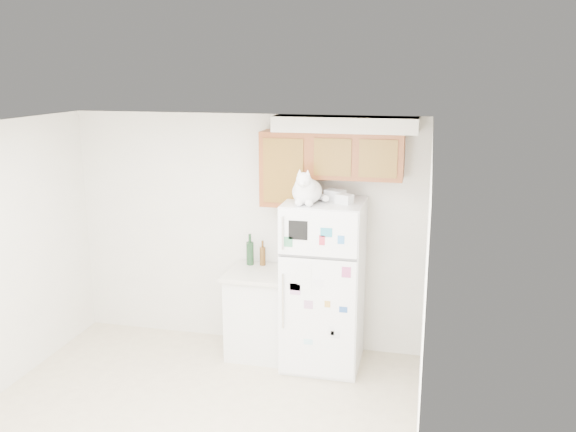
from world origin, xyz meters
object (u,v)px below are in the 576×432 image
(base_counter, at_px, (259,312))
(bottle_amber, at_px, (263,253))
(storage_box_back, at_px, (335,195))
(cat, at_px, (307,190))
(storage_box_front, at_px, (344,199))
(bottle_green, at_px, (250,249))
(refrigerator, at_px, (323,285))

(base_counter, xyz_separation_m, bottle_amber, (-0.01, 0.19, 0.59))
(storage_box_back, bearing_deg, cat, -110.24)
(storage_box_front, height_order, bottle_amber, storage_box_front)
(storage_box_back, height_order, storage_box_front, storage_box_back)
(bottle_green, bearing_deg, cat, -29.93)
(storage_box_back, relative_size, bottle_amber, 0.67)
(refrigerator, bearing_deg, storage_box_back, 47.40)
(cat, distance_m, bottle_amber, 1.04)
(refrigerator, distance_m, cat, 1.00)
(bottle_amber, bearing_deg, base_counter, -87.06)
(storage_box_front, xyz_separation_m, bottle_amber, (-0.90, 0.31, -0.69))
(refrigerator, relative_size, storage_box_back, 9.44)
(base_counter, height_order, bottle_amber, bottle_amber)
(storage_box_back, bearing_deg, bottle_green, -165.39)
(storage_box_back, bearing_deg, bottle_amber, -167.77)
(refrigerator, height_order, base_counter, refrigerator)
(storage_box_front, bearing_deg, base_counter, -164.18)
(storage_box_back, bearing_deg, base_counter, -154.22)
(refrigerator, distance_m, base_counter, 0.79)
(storage_box_back, relative_size, storage_box_front, 1.20)
(storage_box_back, xyz_separation_m, storage_box_front, (0.11, -0.14, -0.01))
(storage_box_front, xyz_separation_m, bottle_green, (-1.03, 0.30, -0.66))
(base_counter, xyz_separation_m, bottle_green, (-0.15, 0.18, 0.63))
(refrigerator, height_order, bottle_green, refrigerator)
(base_counter, bearing_deg, storage_box_front, -7.70)
(cat, xyz_separation_m, bottle_amber, (-0.55, 0.41, -0.78))
(cat, bearing_deg, storage_box_back, 45.42)
(cat, xyz_separation_m, storage_box_front, (0.35, 0.10, -0.09))
(refrigerator, distance_m, storage_box_front, 0.92)
(base_counter, height_order, cat, cat)
(bottle_green, height_order, bottle_amber, bottle_green)
(base_counter, distance_m, storage_box_back, 1.50)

